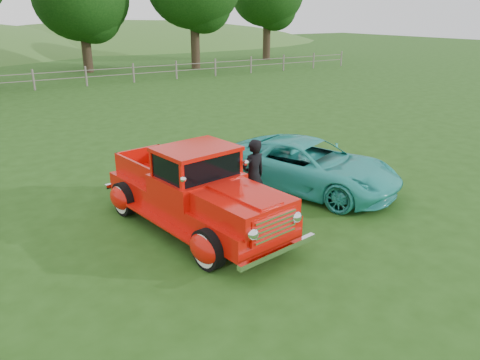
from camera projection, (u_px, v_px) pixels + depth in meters
ground at (227, 235)px, 9.58m from camera, size 140.00×140.00×0.00m
fence_line at (33, 80)px, 26.92m from camera, size 48.00×0.12×1.20m
red_pickup at (196, 192)px, 9.67m from camera, size 2.78×5.19×1.78m
teal_sedan at (308, 165)px, 11.84m from camera, size 3.71×5.10×1.29m
man at (253, 176)px, 10.47m from camera, size 0.65×0.46×1.69m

